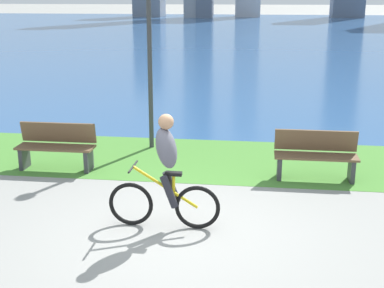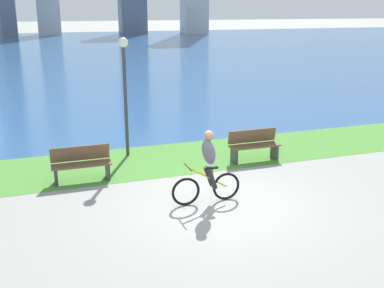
% 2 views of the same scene
% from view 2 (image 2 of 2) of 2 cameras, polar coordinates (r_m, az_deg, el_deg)
% --- Properties ---
extents(ground_plane, '(300.00, 300.00, 0.00)m').
position_cam_2_polar(ground_plane, '(10.41, 3.11, -7.63)').
color(ground_plane, gray).
extents(grass_strip_bayside, '(120.00, 2.94, 0.01)m').
position_cam_2_polar(grass_strip_bayside, '(13.50, -2.46, -1.80)').
color(grass_strip_bayside, '#478433').
rests_on(grass_strip_bayside, ground).
extents(bay_water_surface, '(300.00, 73.27, 0.00)m').
position_cam_2_polar(bay_water_surface, '(50.70, -15.12, 11.32)').
color(bay_water_surface, '#2D568C').
rests_on(bay_water_surface, ground).
extents(cyclist_lead, '(1.65, 0.52, 1.70)m').
position_cam_2_polar(cyclist_lead, '(10.23, 2.01, -2.99)').
color(cyclist_lead, black).
rests_on(cyclist_lead, ground).
extents(bench_near_path, '(1.50, 0.47, 0.90)m').
position_cam_2_polar(bench_near_path, '(12.00, -13.70, -2.44)').
color(bench_near_path, brown).
rests_on(bench_near_path, ground).
extents(bench_far_along_path, '(1.50, 0.47, 0.90)m').
position_cam_2_polar(bench_far_along_path, '(13.36, 7.77, -0.14)').
color(bench_far_along_path, brown).
rests_on(bench_far_along_path, ground).
extents(lamppost_tall, '(0.28, 0.28, 3.49)m').
position_cam_2_polar(lamppost_tall, '(13.39, -8.44, 8.08)').
color(lamppost_tall, '#38383D').
rests_on(lamppost_tall, ground).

